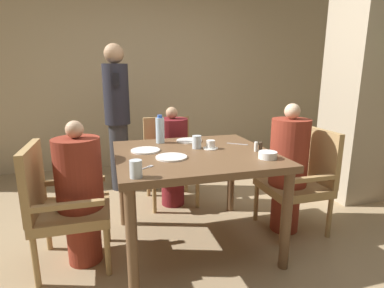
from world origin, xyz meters
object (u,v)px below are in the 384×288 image
at_px(glass_tall_mid, 197,142).
at_px(water_bottle, 160,130).
at_px(diner_in_far_chair, 172,156).
at_px(plate_dessert_center, 171,157).
at_px(bowl_small, 268,155).
at_px(teacup_with_saucer, 211,145).
at_px(plate_main_right, 145,150).
at_px(chair_left_side, 59,202).
at_px(diner_in_right_chair, 288,168).
at_px(chair_right_side, 301,177).
at_px(glass_tall_near, 136,169).
at_px(chair_far_side, 170,157).
at_px(plate_main_left, 189,141).
at_px(diner_in_left_chair, 80,192).
at_px(standing_host, 117,114).

bearing_deg(glass_tall_mid, water_bottle, 131.29).
bearing_deg(diner_in_far_chair, plate_dessert_center, -102.43).
bearing_deg(bowl_small, teacup_with_saucer, 128.27).
height_order(plate_main_right, plate_dessert_center, same).
distance_m(chair_left_side, diner_in_right_chair, 1.83).
xyz_separation_m(plate_dessert_center, glass_tall_mid, (0.25, 0.22, 0.05)).
bearing_deg(diner_in_far_chair, chair_right_side, -39.01).
xyz_separation_m(plate_main_right, glass_tall_near, (-0.13, -0.59, 0.05)).
xyz_separation_m(diner_in_far_chair, glass_tall_mid, (0.05, -0.70, 0.29)).
relative_size(diner_in_right_chair, bowl_small, 8.61).
bearing_deg(plate_dessert_center, chair_right_side, 5.71).
bearing_deg(glass_tall_mid, chair_far_side, 93.61).
xyz_separation_m(plate_main_left, plate_main_right, (-0.42, -0.24, 0.00)).
height_order(diner_in_left_chair, glass_tall_mid, diner_in_left_chair).
relative_size(bowl_small, glass_tall_near, 1.26).
distance_m(diner_in_left_chair, water_bottle, 0.83).
height_order(chair_left_side, standing_host, standing_host).
distance_m(plate_dessert_center, teacup_with_saucer, 0.40).
relative_size(plate_dessert_center, teacup_with_saucer, 1.86).
relative_size(water_bottle, glass_tall_near, 2.34).
bearing_deg(glass_tall_mid, chair_left_side, -174.42).
bearing_deg(standing_host, diner_in_far_chair, -50.24).
bearing_deg(diner_in_left_chair, chair_far_side, 48.16).
height_order(plate_main_right, teacup_with_saucer, teacup_with_saucer).
height_order(chair_left_side, teacup_with_saucer, chair_left_side).
distance_m(standing_host, water_bottle, 1.08).
bearing_deg(chair_left_side, water_bottle, 25.73).
relative_size(chair_far_side, diner_in_right_chair, 0.80).
bearing_deg(diner_in_left_chair, plate_main_right, 14.46).
relative_size(diner_in_far_chair, teacup_with_saucer, 8.58).
xyz_separation_m(diner_in_left_chair, bowl_small, (1.29, -0.32, 0.26)).
height_order(teacup_with_saucer, glass_tall_near, glass_tall_near).
distance_m(diner_in_left_chair, plate_main_left, 1.00).
bearing_deg(bowl_small, chair_right_side, 30.66).
bearing_deg(standing_host, plate_dessert_center, -78.62).
bearing_deg(plate_main_left, glass_tall_near, -123.18).
relative_size(chair_right_side, plate_main_right, 3.99).
xyz_separation_m(diner_in_left_chair, diner_in_far_chair, (0.84, 0.80, -0.01)).
xyz_separation_m(chair_far_side, water_bottle, (-0.19, -0.56, 0.41)).
relative_size(standing_host, bowl_small, 12.92).
bearing_deg(bowl_small, plate_main_left, 119.60).
relative_size(chair_left_side, chair_right_side, 1.00).
bearing_deg(chair_right_side, teacup_with_saucer, 176.00).
bearing_deg(teacup_with_saucer, chair_left_side, -177.09).
distance_m(diner_in_right_chair, plate_dessert_center, 1.07).
distance_m(diner_in_far_chair, diner_in_right_chair, 1.16).
xyz_separation_m(diner_in_far_chair, plate_main_left, (0.06, -0.43, 0.25)).
distance_m(bowl_small, glass_tall_near, 0.95).
bearing_deg(teacup_with_saucer, chair_right_side, -4.00).
height_order(diner_in_right_chair, bowl_small, diner_in_right_chair).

